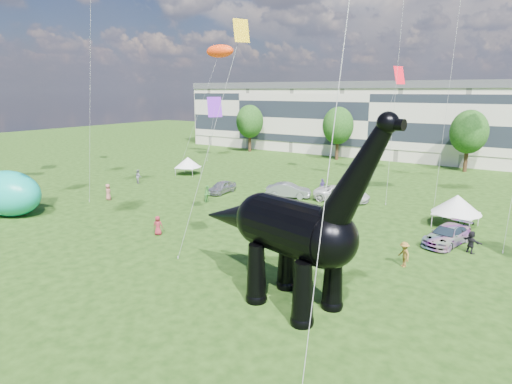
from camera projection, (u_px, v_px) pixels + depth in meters
The scene contains 15 objects.
ground at pixel (155, 304), 23.71m from camera, with size 220.00×220.00×0.00m, color #16330C.
terrace_row at pixel (379, 122), 76.83m from camera, with size 78.00×11.00×12.00m, color beige.
tree_far_left at pixel (250, 119), 81.35m from camera, with size 5.20×5.20×9.44m.
tree_mid_left at pixel (338, 123), 71.64m from camera, with size 5.20×5.20×9.44m.
tree_mid_right at pixel (469, 128), 60.85m from camera, with size 5.20×5.20×9.44m.
dinosaur_sculpture at pixel (287, 230), 23.14m from camera, with size 13.62×5.22×11.12m.
car_silver at pixel (222, 187), 49.14m from camera, with size 1.67×4.16×1.42m, color #BABABF.
car_grey at pixel (288, 190), 47.20m from camera, with size 1.69×4.85×1.60m, color gray.
car_white at pixel (342, 194), 45.51m from camera, with size 2.71×5.87×1.63m, color silver.
car_dark at pixel (447, 235), 32.77m from camera, with size 2.08×5.12×1.49m, color #595960.
gazebo_near at pixel (457, 204), 36.77m from camera, with size 4.50×4.50×2.84m.
gazebo_left at pixel (188, 162), 59.86m from camera, with size 4.36×4.36×2.48m.
inflatable_teal at pixel (9, 193), 40.07m from camera, with size 6.86×4.29×4.29m, color #0DA38E.
visitors at pixel (255, 220), 36.20m from camera, with size 45.47×43.25×1.78m.
kites at pixel (278, 8), 52.11m from camera, with size 59.96×47.88×29.03m.
Camera 1 is at (16.67, -14.88, 11.54)m, focal length 30.00 mm.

